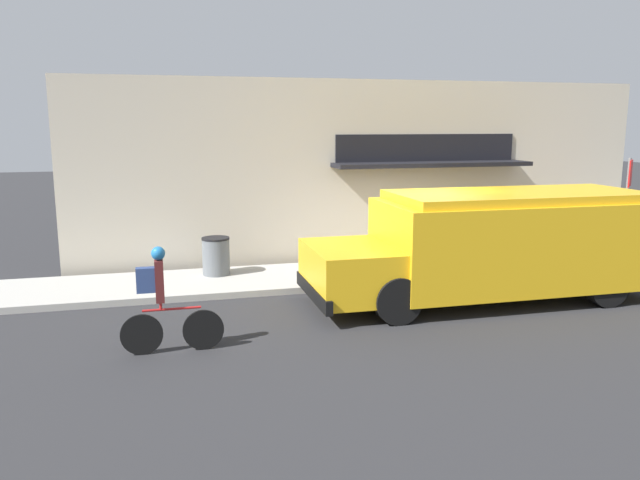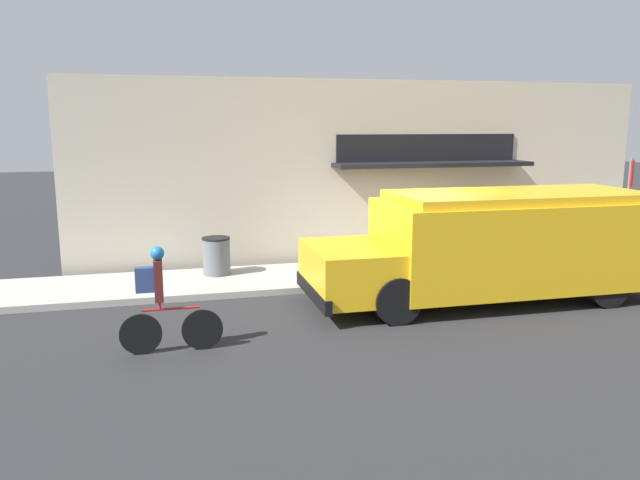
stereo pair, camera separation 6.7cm
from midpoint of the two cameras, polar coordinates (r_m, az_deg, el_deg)
The scene contains 7 objects.
ground_plane at distance 12.97m, azimuth 8.02°, elevation -4.22°, with size 70.00×70.00×0.00m, color #2B2B2D.
sidewalk at distance 13.93m, azimuth 6.31°, elevation -2.86°, with size 28.00×2.17×0.13m.
storefront at distance 14.94m, azimuth 4.79°, elevation 6.24°, with size 14.02×1.00×4.30m.
school_bus at distance 12.17m, azimuth 15.72°, elevation -0.29°, with size 6.60×2.73×2.04m.
cyclist at distance 9.30m, azimuth -14.37°, elevation -5.44°, with size 1.48×0.20×1.59m.
stop_sign_post at distance 15.96m, azimuth 26.22°, elevation 3.91°, with size 0.45×0.45×2.40m.
trash_bin at distance 13.41m, azimuth -9.63°, elevation -1.45°, with size 0.59×0.59×0.80m.
Camera 1 is at (-4.92, -11.54, 3.30)m, focal length 35.00 mm.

